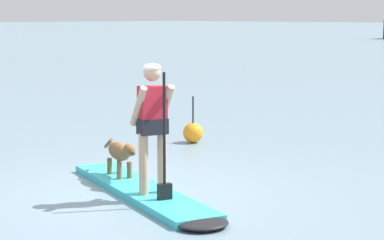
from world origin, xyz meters
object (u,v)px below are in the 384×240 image
person_paddler (153,120)px  marker_buoy (193,133)px  dog (120,152)px  paddleboard (148,194)px

person_paddler → marker_buoy: 4.45m
person_paddler → dog: person_paddler is taller
person_paddler → paddleboard: bearing=161.0°
paddleboard → dog: bearing=161.0°
dog → marker_buoy: size_ratio=1.20×
paddleboard → person_paddler: person_paddler is taller
person_paddler → marker_buoy: (-2.61, 3.50, -0.87)m
person_paddler → marker_buoy: bearing=126.7°
paddleboard → dog: dog is taller
paddleboard → person_paddler: size_ratio=2.24×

